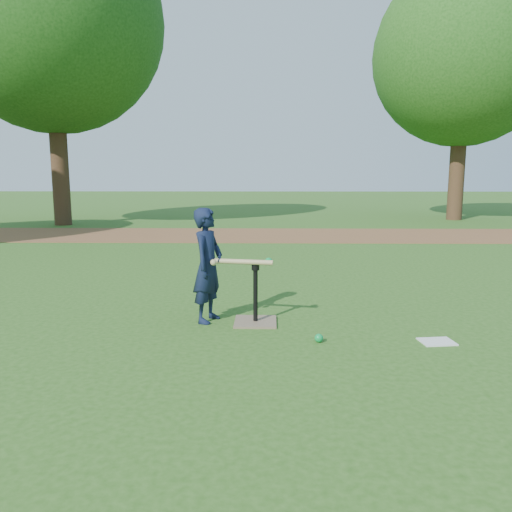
{
  "coord_description": "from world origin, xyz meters",
  "views": [
    {
      "loc": [
        0.12,
        -4.95,
        1.51
      ],
      "look_at": [
        0.02,
        0.31,
        0.65
      ],
      "focal_mm": 35.0,
      "sensor_mm": 36.0,
      "label": 1
    }
  ],
  "objects": [
    {
      "name": "wiffle_ball_ground",
      "position": [
        0.61,
        -0.58,
        0.04
      ],
      "size": [
        0.08,
        0.08,
        0.08
      ],
      "primitive_type": "sphere",
      "color": "#0D8F3E",
      "rests_on": "ground"
    },
    {
      "name": "child",
      "position": [
        -0.47,
        0.07,
        0.59
      ],
      "size": [
        0.41,
        0.5,
        1.18
      ],
      "primitive_type": "imported",
      "rotation": [
        0.0,
        0.0,
        1.24
      ],
      "color": "#111933",
      "rests_on": "ground"
    },
    {
      "name": "tree_left",
      "position": [
        -6.0,
        10.0,
        5.87
      ],
      "size": [
        6.4,
        6.4,
        9.08
      ],
      "color": "#382316",
      "rests_on": "ground"
    },
    {
      "name": "clipboard",
      "position": [
        1.69,
        -0.56,
        0.01
      ],
      "size": [
        0.33,
        0.27,
        0.01
      ],
      "primitive_type": "cube",
      "rotation": [
        0.0,
        0.0,
        0.13
      ],
      "color": "silver",
      "rests_on": "ground"
    },
    {
      "name": "swing_action",
      "position": [
        -0.07,
        -0.01,
        0.64
      ],
      "size": [
        0.63,
        0.16,
        0.08
      ],
      "color": "tan",
      "rests_on": "ground"
    },
    {
      "name": "batting_tee",
      "position": [
        0.02,
        0.01,
        0.11
      ],
      "size": [
        0.43,
        0.43,
        0.61
      ],
      "color": "#78634C",
      "rests_on": "ground"
    },
    {
      "name": "ground",
      "position": [
        0.0,
        0.0,
        0.0
      ],
      "size": [
        80.0,
        80.0,
        0.0
      ],
      "primitive_type": "plane",
      "color": "#285116",
      "rests_on": "ground"
    },
    {
      "name": "dirt_strip",
      "position": [
        0.0,
        7.5,
        0.01
      ],
      "size": [
        24.0,
        3.0,
        0.01
      ],
      "primitive_type": "cube",
      "color": "brown",
      "rests_on": "ground"
    },
    {
      "name": "tree_right",
      "position": [
        6.5,
        12.0,
        5.29
      ],
      "size": [
        5.8,
        5.8,
        8.21
      ],
      "color": "#382316",
      "rests_on": "ground"
    }
  ]
}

